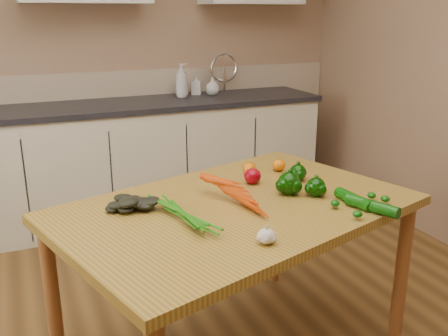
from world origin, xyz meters
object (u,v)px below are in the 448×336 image
at_px(pepper_c, 316,187).
at_px(pepper_b, 298,173).
at_px(pepper_a, 289,183).
at_px(tomato_b, 250,169).
at_px(tomato_a, 252,176).
at_px(zucchini_a, 354,199).
at_px(table, 236,223).
at_px(soap_bottle_a, 182,80).
at_px(leafy_greens, 129,198).
at_px(zucchini_b, 372,206).
at_px(soap_bottle_c, 213,86).
at_px(garlic_bulb, 266,236).
at_px(tomato_c, 279,165).
at_px(soap_bottle_b, 196,84).
at_px(carrot_bunch, 219,201).

bearing_deg(pepper_c, pepper_b, 79.91).
bearing_deg(pepper_a, tomato_b, 96.88).
height_order(tomato_a, zucchini_a, tomato_a).
xyz_separation_m(table, soap_bottle_a, (0.43, 1.98, 0.34)).
relative_size(leafy_greens, zucchini_b, 0.92).
relative_size(soap_bottle_a, zucchini_b, 1.16).
distance_m(soap_bottle_c, pepper_c, 2.06).
bearing_deg(soap_bottle_a, zucchini_a, -167.78).
height_order(soap_bottle_c, garlic_bulb, soap_bottle_c).
bearing_deg(garlic_bulb, tomato_c, 57.87).
bearing_deg(tomato_c, pepper_b, -86.71).
height_order(soap_bottle_b, tomato_c, soap_bottle_b).
bearing_deg(leafy_greens, tomato_b, 18.85).
relative_size(garlic_bulb, tomato_a, 0.80).
bearing_deg(leafy_greens, zucchini_a, -19.47).
bearing_deg(tomato_b, tomato_c, -1.20).
relative_size(soap_bottle_c, tomato_a, 1.79).
bearing_deg(zucchini_b, soap_bottle_a, 90.85).
bearing_deg(carrot_bunch, tomato_a, 24.50).
bearing_deg(tomato_c, zucchini_a, -83.39).
distance_m(table, tomato_b, 0.42).
height_order(tomato_b, zucchini_b, tomato_b).
height_order(leafy_greens, pepper_b, leafy_greens).
bearing_deg(soap_bottle_a, pepper_c, -170.26).
distance_m(carrot_bunch, pepper_a, 0.35).
distance_m(soap_bottle_c, garlic_bulb, 2.47).
distance_m(soap_bottle_b, zucchini_a, 2.25).
bearing_deg(zucchini_b, tomato_b, 111.24).
relative_size(soap_bottle_b, garlic_bulb, 2.57).
bearing_deg(leafy_greens, table, -14.93).
bearing_deg(leafy_greens, soap_bottle_c, 59.11).
relative_size(leafy_greens, tomato_c, 3.18).
relative_size(leafy_greens, tomato_b, 3.06).
bearing_deg(carrot_bunch, garlic_bulb, -101.98).
height_order(soap_bottle_c, zucchini_a, soap_bottle_c).
bearing_deg(soap_bottle_a, pepper_b, -169.32).
xyz_separation_m(soap_bottle_c, leafy_greens, (-1.12, -1.86, -0.14)).
bearing_deg(tomato_b, zucchini_a, -67.14).
xyz_separation_m(table, zucchini_b, (0.46, -0.29, 0.11)).
relative_size(tomato_a, zucchini_a, 0.41).
height_order(soap_bottle_c, pepper_b, soap_bottle_c).
bearing_deg(table, leafy_greens, 148.37).
xyz_separation_m(carrot_bunch, tomato_a, (0.26, 0.23, 0.00)).
height_order(table, carrot_bunch, carrot_bunch).
distance_m(soap_bottle_a, tomato_b, 1.67).
xyz_separation_m(soap_bottle_a, soap_bottle_c, (0.26, -0.00, -0.06)).
xyz_separation_m(carrot_bunch, zucchini_a, (0.53, -0.17, -0.01)).
distance_m(soap_bottle_c, tomato_c, 1.68).
height_order(garlic_bulb, tomato_c, tomato_c).
bearing_deg(zucchini_b, table, 148.32).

